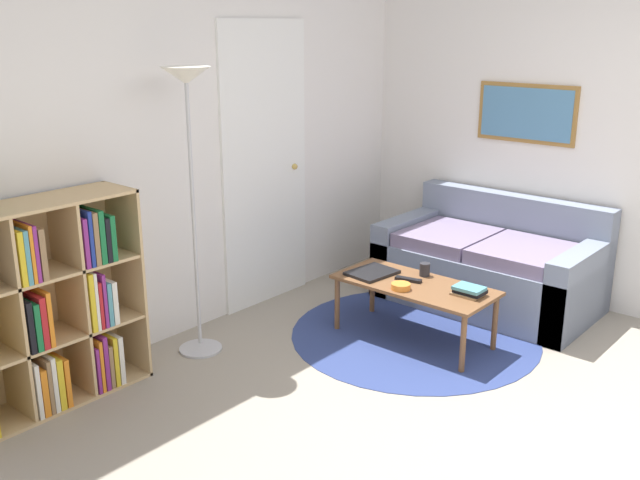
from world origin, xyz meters
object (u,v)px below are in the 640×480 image
object	(u,v)px
floor_lamp	(188,121)
bowl	(401,286)
couch	(492,266)
coffee_table	(414,289)
bookshelf	(38,313)
laptop	(372,273)
cup	(425,270)

from	to	relation	value
floor_lamp	bowl	world-z (taller)	floor_lamp
bowl	couch	bearing A→B (deg)	-3.91
coffee_table	bookshelf	bearing A→B (deg)	152.29
laptop	bowl	bearing A→B (deg)	-109.80
bookshelf	bowl	distance (m)	2.15
bookshelf	coffee_table	world-z (taller)	bookshelf
floor_lamp	laptop	bearing A→B (deg)	-32.35
laptop	bowl	size ratio (longest dim) A/B	2.74
bookshelf	couch	size ratio (longest dim) A/B	0.75
bowl	cup	xyz separation A→B (m)	(0.31, 0.02, 0.02)
coffee_table	cup	bearing A→B (deg)	10.26
bowl	laptop	bearing A→B (deg)	70.20
couch	cup	distance (m)	0.81
bowl	cup	bearing A→B (deg)	4.03
laptop	cup	distance (m)	0.35
floor_lamp	coffee_table	xyz separation A→B (m)	(1.03, -0.95, -1.11)
bookshelf	cup	distance (m)	2.42
floor_lamp	cup	world-z (taller)	floor_lamp
floor_lamp	bowl	size ratio (longest dim) A/B	14.39
floor_lamp	laptop	world-z (taller)	floor_lamp
bookshelf	bowl	size ratio (longest dim) A/B	9.22
couch	bowl	world-z (taller)	couch
couch	coffee_table	distance (m)	0.95
bookshelf	bowl	world-z (taller)	bookshelf
couch	cup	bearing A→B (deg)	172.95
bookshelf	bowl	xyz separation A→B (m)	(1.87, -1.05, -0.13)
bookshelf	cup	xyz separation A→B (m)	(2.18, -1.03, -0.10)
floor_lamp	couch	xyz separation A→B (m)	(1.97, -1.01, -1.19)
bookshelf	cup	size ratio (longest dim) A/B	12.83
coffee_table	cup	size ratio (longest dim) A/B	11.82
bookshelf	cup	world-z (taller)	bookshelf
floor_lamp	coffee_table	bearing A→B (deg)	-42.65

